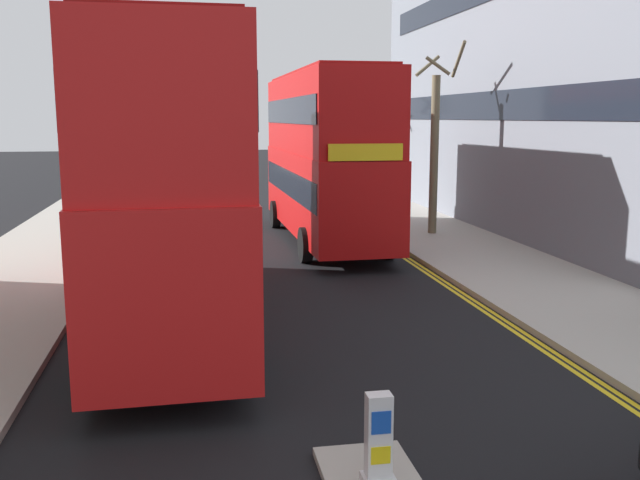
% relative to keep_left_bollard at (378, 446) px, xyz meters
% --- Properties ---
extents(sidewalk_right, '(4.00, 80.00, 0.14)m').
position_rel_keep_left_bollard_xyz_m(sidewalk_right, '(6.50, 11.40, -0.54)').
color(sidewalk_right, '#ADA89E').
rests_on(sidewalk_right, ground).
extents(sidewalk_left, '(4.00, 80.00, 0.14)m').
position_rel_keep_left_bollard_xyz_m(sidewalk_left, '(-6.50, 11.40, -0.54)').
color(sidewalk_left, '#ADA89E').
rests_on(sidewalk_left, ground).
extents(kerb_line_outer, '(0.10, 56.00, 0.01)m').
position_rel_keep_left_bollard_xyz_m(kerb_line_outer, '(4.40, 9.40, -0.60)').
color(kerb_line_outer, yellow).
rests_on(kerb_line_outer, ground).
extents(kerb_line_inner, '(0.10, 56.00, 0.01)m').
position_rel_keep_left_bollard_xyz_m(kerb_line_inner, '(4.24, 9.40, -0.60)').
color(kerb_line_inner, yellow).
rests_on(kerb_line_inner, ground).
extents(keep_left_bollard, '(0.36, 0.28, 1.11)m').
position_rel_keep_left_bollard_xyz_m(keep_left_bollard, '(0.00, 0.00, 0.00)').
color(keep_left_bollard, silver).
rests_on(keep_left_bollard, traffic_island).
extents(double_decker_bus_away, '(2.98, 10.86, 5.64)m').
position_rel_keep_left_bollard_xyz_m(double_decker_bus_away, '(-2.43, 7.36, 2.42)').
color(double_decker_bus_away, red).
rests_on(double_decker_bus_away, ground).
extents(double_decker_bus_oncoming, '(2.91, 10.84, 5.64)m').
position_rel_keep_left_bollard_xyz_m(double_decker_bus_oncoming, '(2.43, 16.21, 2.42)').
color(double_decker_bus_oncoming, '#B20F0F').
rests_on(double_decker_bus_oncoming, ground).
extents(pedestrian_far, '(0.34, 0.22, 1.62)m').
position_rel_keep_left_bollard_xyz_m(pedestrian_far, '(4.82, 18.36, 0.38)').
color(pedestrian_far, '#2D2D38').
rests_on(pedestrian_far, sidewalk_right).
extents(street_tree_near, '(1.56, 1.55, 6.56)m').
position_rel_keep_left_bollard_xyz_m(street_tree_near, '(6.40, 16.49, 2.60)').
color(street_tree_near, '#6B6047').
rests_on(street_tree_near, sidewalk_right).
extents(street_tree_mid, '(1.70, 1.65, 5.17)m').
position_rel_keep_left_bollard_xyz_m(street_tree_mid, '(6.76, 27.21, 1.97)').
color(street_tree_mid, '#6B6047').
rests_on(street_tree_mid, sidewalk_right).
extents(townhouse_terrace_right, '(10.08, 28.00, 12.09)m').
position_rel_keep_left_bollard_xyz_m(townhouse_terrace_right, '(13.50, 15.67, 5.44)').
color(townhouse_terrace_right, slate).
rests_on(townhouse_terrace_right, ground).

